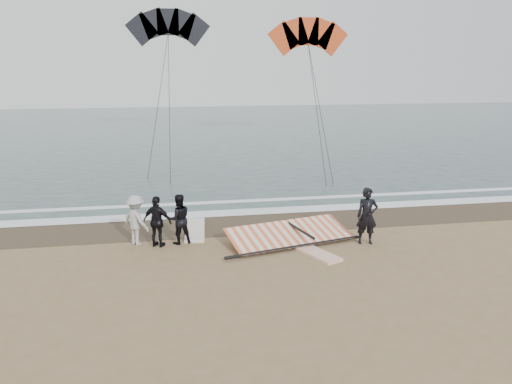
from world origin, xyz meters
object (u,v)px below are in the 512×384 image
at_px(board_white, 312,251).
at_px(sail_rig, 287,235).
at_px(man_main, 367,216).
at_px(board_cream, 195,230).

bearing_deg(board_white, sail_rig, 89.02).
relative_size(man_main, board_cream, 0.76).
bearing_deg(board_cream, man_main, -17.57).
bearing_deg(board_cream, sail_rig, -23.09).
bearing_deg(sail_rig, board_cream, 152.52).
distance_m(man_main, board_white, 2.30).
distance_m(board_white, sail_rig, 1.34).
bearing_deg(board_cream, board_white, -33.66).
height_order(board_white, board_cream, board_cream).
bearing_deg(man_main, sail_rig, 175.67).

